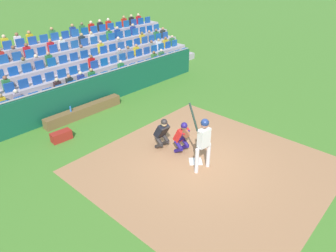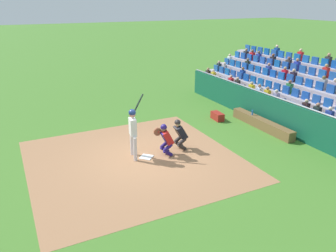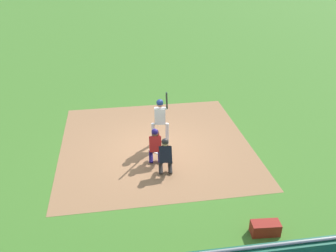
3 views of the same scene
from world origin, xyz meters
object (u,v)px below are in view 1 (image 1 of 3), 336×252
home_plate_umpire (162,132)px  catcher_crouching (182,136)px  dugout_bench (84,111)px  equipment_duffel_bag (61,136)px  water_bottle_on_bench (71,109)px  home_plate_marker (196,161)px  batter_at_plate (203,139)px

home_plate_umpire → catcher_crouching: bearing=108.7°
dugout_bench → equipment_duffel_bag: size_ratio=4.88×
dugout_bench → water_bottle_on_bench: (0.66, 0.03, 0.34)m
home_plate_marker → catcher_crouching: bearing=-99.4°
equipment_duffel_bag → batter_at_plate: bearing=116.8°
water_bottle_on_bench → dugout_bench: bearing=-177.6°
home_plate_marker → dugout_bench: (0.53, -5.91, 0.20)m
home_plate_marker → dugout_bench: dugout_bench is taller
batter_at_plate → equipment_duffel_bag: (2.17, -5.14, -1.01)m
batter_at_plate → water_bottle_on_bench: batter_at_plate is taller
home_plate_marker → home_plate_umpire: bearing=-85.0°
home_plate_umpire → home_plate_marker: bearing=95.0°
home_plate_umpire → water_bottle_on_bench: (1.06, -4.42, -0.13)m
water_bottle_on_bench → home_plate_marker: bearing=101.4°
home_plate_umpire → dugout_bench: home_plate_umpire is taller
water_bottle_on_bench → equipment_duffel_bag: size_ratio=0.31×
catcher_crouching → equipment_duffel_bag: 4.74m
catcher_crouching → equipment_duffel_bag: (2.49, -4.00, -0.53)m
water_bottle_on_bench → home_plate_umpire: bearing=103.5°
equipment_duffel_bag → home_plate_marker: bearing=120.6°
home_plate_marker → home_plate_umpire: (0.13, -1.46, 0.67)m
home_plate_marker → water_bottle_on_bench: 6.02m
batter_at_plate → water_bottle_on_bench: size_ratio=9.91×
batter_at_plate → dugout_bench: batter_at_plate is taller
home_plate_marker → equipment_duffel_bag: (2.37, -4.73, 0.17)m
dugout_bench → home_plate_umpire: bearing=95.2°
home_plate_umpire → equipment_duffel_bag: size_ratio=1.64×
home_plate_umpire → water_bottle_on_bench: bearing=-76.5°
home_plate_marker → batter_at_plate: (0.20, 0.42, 1.18)m
catcher_crouching → water_bottle_on_bench: 5.32m
batter_at_plate → home_plate_marker: bearing=-116.0°
batter_at_plate → home_plate_umpire: bearing=-92.3°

